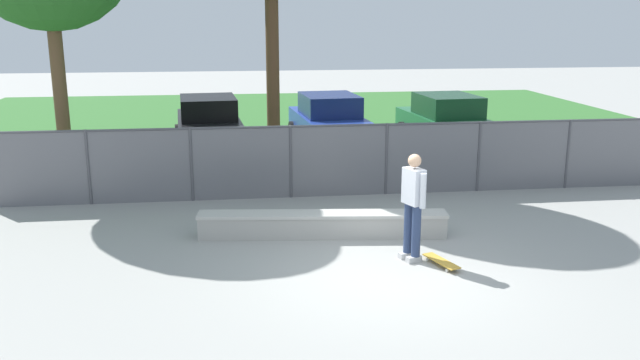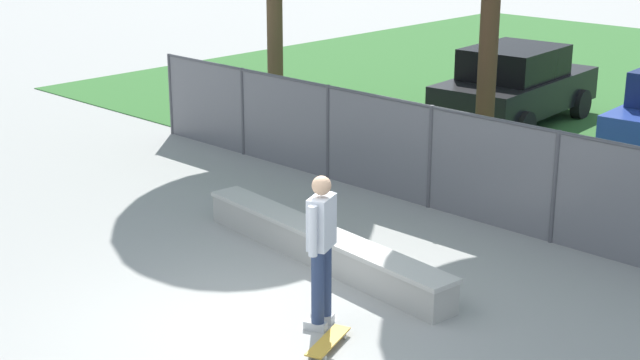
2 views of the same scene
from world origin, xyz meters
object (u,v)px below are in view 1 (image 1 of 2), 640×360
object	(u,v)px
skateboard	(441,261)
car_black	(209,124)
car_blue	(329,121)
concrete_ledge	(323,225)
skateboarder	(413,202)
car_green	(445,121)

from	to	relation	value
skateboard	car_black	bearing A→B (deg)	112.16
car_black	car_blue	size ratio (longest dim) A/B	1.00
concrete_ledge	car_black	distance (m)	8.69
skateboard	car_blue	distance (m)	10.21
car_blue	concrete_ledge	bearing A→B (deg)	-98.86
skateboarder	car_green	bearing A→B (deg)	69.07
car_blue	skateboard	bearing A→B (deg)	-87.61
skateboarder	car_blue	world-z (taller)	skateboarder
car_green	skateboarder	bearing A→B (deg)	-110.93
car_black	concrete_ledge	bearing A→B (deg)	-74.28
concrete_ledge	car_blue	bearing A→B (deg)	81.14
concrete_ledge	skateboarder	world-z (taller)	skateboarder
skateboard	car_green	bearing A→B (deg)	71.95
skateboarder	car_green	distance (m)	9.96
car_black	car_green	xyz separation A→B (m)	(7.23, -0.42, 0.00)
skateboard	car_green	xyz separation A→B (m)	(3.14, 9.63, 0.77)
skateboard	car_black	xyz separation A→B (m)	(-4.09, 10.05, 0.77)
car_black	skateboarder	bearing A→B (deg)	-69.30
skateboarder	car_blue	bearing A→B (deg)	90.03
concrete_ledge	car_green	size ratio (longest dim) A/B	1.07
car_black	car_green	distance (m)	7.24
car_green	car_black	bearing A→B (deg)	176.67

